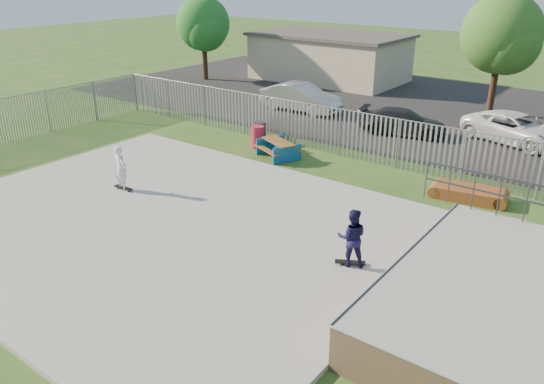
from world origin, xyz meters
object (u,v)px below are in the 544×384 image
Objects in this scene: tree_left at (203,24)px; car_silver at (301,97)px; skater_navy at (352,238)px; car_white at (516,129)px; trash_bin_red at (258,137)px; funbox at (468,193)px; tree_mid at (502,34)px; picnic_table at (278,149)px; car_dark at (403,122)px; skater_white at (121,168)px; trash_bin_grey at (260,132)px.

car_silver is at bearing -18.46° from tree_left.
tree_left is 3.58× the size of skater_navy.
tree_left is (-21.64, 2.57, 3.13)m from car_white.
tree_left reaches higher than trash_bin_red.
tree_left is (-22.04, 10.20, 3.60)m from funbox.
tree_mid is at bearing 5.96° from tree_left.
car_silver is 0.81× the size of tree_left.
car_white reaches higher than trash_bin_red.
picnic_table is 6.84m from car_dark.
trash_bin_red is at bearing 170.00° from funbox.
picnic_table is 9.20m from skater_navy.
car_dark is 17.80m from tree_left.
tree_mid reaches higher than skater_navy.
skater_navy is (21.07, -16.69, -2.87)m from tree_left.
tree_mid reaches higher than trash_bin_red.
car_white is 0.76× the size of tree_mid.
tree_mid is (19.19, 2.00, 0.42)m from tree_left.
car_dark is (4.25, 5.75, 0.13)m from trash_bin_red.
picnic_table is 1.34× the size of skater_white.
car_silver reaches higher than car_dark.
trash_bin_red is 0.62× the size of skater_navy.
skater_navy is at bearing -164.28° from car_white.
tree_mid is 3.98× the size of skater_white.
trash_bin_grey is 7.59m from skater_white.
car_silver is 2.90× the size of skater_navy.
skater_white is at bearing -91.31° from trash_bin_grey.
tree_left reaches higher than picnic_table.
trash_bin_red is at bearing -87.63° from skater_white.
tree_left is at bearing 166.56° from picnic_table.
car_silver is at bearing 106.39° from trash_bin_grey.
tree_mid is at bearing 93.99° from funbox.
tree_mid is 3.98× the size of skater_navy.
car_dark is 7.61m from tree_mid.
car_silver is at bearing 140.50° from picnic_table.
tree_mid is at bearing -32.33° from car_dark.
car_dark is 0.86× the size of car_white.
trash_bin_red is 0.62× the size of skater_white.
car_silver is at bearing 70.04° from car_dark.
car_dark is (2.76, 6.26, 0.25)m from picnic_table.
trash_bin_grey is at bearing 144.27° from car_white.
tree_mid is at bearing -58.16° from car_silver.
trash_bin_red reaches higher than picnic_table.
trash_bin_red is 1.03× the size of trash_bin_grey.
car_silver is 6.44m from car_dark.
trash_bin_red is 6.95m from skater_white.
picnic_table is at bearing -36.63° from tree_left.
tree_left is at bearing -68.83° from skater_navy.
skater_navy is (8.35, -6.63, 0.45)m from trash_bin_red.
skater_navy is at bearing -171.00° from skater_white.
car_silver reaches higher than trash_bin_red.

